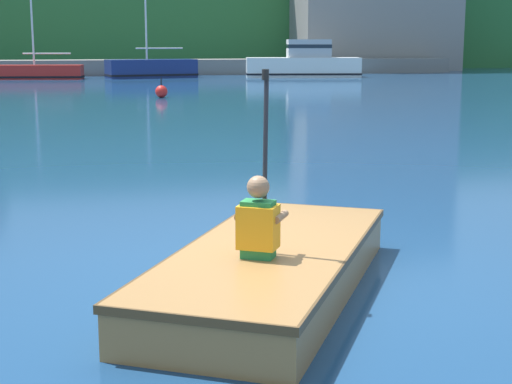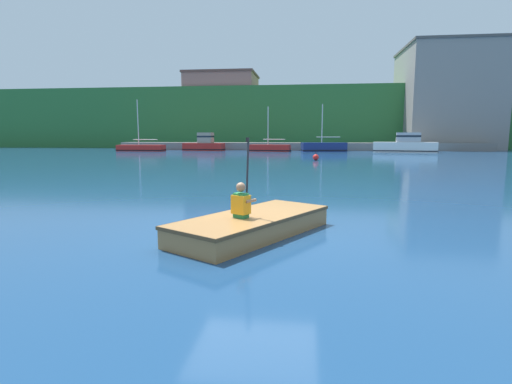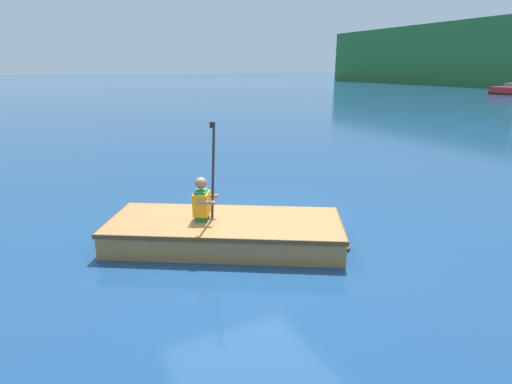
# 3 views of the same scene
# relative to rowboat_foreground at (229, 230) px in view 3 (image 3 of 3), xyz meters

# --- Properties ---
(ground_plane) EXTENTS (300.00, 300.00, 0.00)m
(ground_plane) POSITION_rel_rowboat_foreground_xyz_m (-0.04, 0.37, -0.22)
(ground_plane) COLOR navy
(rowboat_foreground) EXTENTS (2.83, 3.55, 0.38)m
(rowboat_foreground) POSITION_rel_rowboat_foreground_xyz_m (0.00, 0.00, 0.00)
(rowboat_foreground) COLOR #A3703D
(rowboat_foreground) RESTS_ON ground
(person_paddler) EXTENTS (0.44, 0.44, 1.40)m
(person_paddler) POSITION_rel_rowboat_foreground_xyz_m (-0.19, -0.32, 0.45)
(person_paddler) COLOR #267F3F
(person_paddler) RESTS_ON rowboat_foreground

